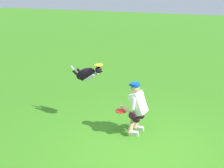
# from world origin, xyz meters

# --- Properties ---
(ground_plane) EXTENTS (60.00, 60.00, 0.00)m
(ground_plane) POSITION_xyz_m (0.00, 0.00, 0.00)
(ground_plane) COLOR #418E21
(person) EXTENTS (0.64, 0.66, 1.29)m
(person) POSITION_xyz_m (0.21, -0.75, 0.70)
(person) COLOR silver
(person) RESTS_ON ground_plane
(dog) EXTENTS (1.02, 0.40, 0.54)m
(dog) POSITION_xyz_m (1.66, -1.05, 1.27)
(dog) COLOR black
(frisbee_flying) EXTENTS (0.25, 0.25, 0.05)m
(frisbee_flying) POSITION_xyz_m (1.30, -1.00, 1.56)
(frisbee_flying) COLOR yellow
(frisbee_held) EXTENTS (0.37, 0.37, 0.03)m
(frisbee_held) POSITION_xyz_m (0.56, -0.57, 0.61)
(frisbee_held) COLOR red
(frisbee_held) RESTS_ON person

